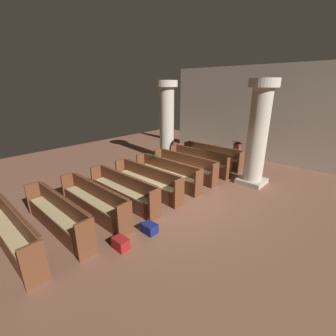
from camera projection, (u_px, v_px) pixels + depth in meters
The scene contains 17 objects.
ground_plane at pixel (180, 197), 7.87m from camera, with size 19.20×19.20×0.00m, color brown.
back_wall at pixel (260, 114), 11.35m from camera, with size 10.00×0.16×4.50m, color beige.
pew_row_0 at pixel (212, 155), 10.89m from camera, with size 2.98×0.46×0.92m.
pew_row_1 at pixel (199, 160), 10.17m from camera, with size 2.98×0.46×0.92m.
pew_row_2 at pixel (184, 166), 9.46m from camera, with size 2.98×0.47×0.92m.
pew_row_3 at pixel (167, 172), 8.75m from camera, with size 2.98×0.46×0.92m.
pew_row_4 at pixel (147, 180), 8.03m from camera, with size 2.98×0.46×0.92m.
pew_row_5 at pixel (123, 189), 7.32m from camera, with size 2.98×0.47×0.92m.
pew_row_6 at pixel (94, 200), 6.60m from camera, with size 2.98×0.46×0.92m.
pew_row_7 at pixel (57, 214), 5.89m from camera, with size 2.98×0.46×0.92m.
pew_row_8 at pixel (11, 232), 5.17m from camera, with size 2.98×0.47×0.92m.
pillar_aisle_side at pixel (258, 132), 8.36m from camera, with size 1.02×1.02×3.81m.
pillar_far_side at pixel (167, 120), 11.40m from camera, with size 1.02×1.02×3.81m.
lectern at pixel (237, 153), 11.33m from camera, with size 0.48×0.45×1.08m.
hymn_book at pixel (156, 156), 9.24m from camera, with size 0.17×0.21×0.03m, color #194723.
kneeler_box_navy at pixel (150, 228), 5.94m from camera, with size 0.38×0.29×0.25m, color navy.
kneeler_box_red at pixel (121, 244), 5.34m from camera, with size 0.38×0.26×0.27m, color maroon.
Camera 1 is at (4.51, -5.49, 3.56)m, focal length 24.87 mm.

